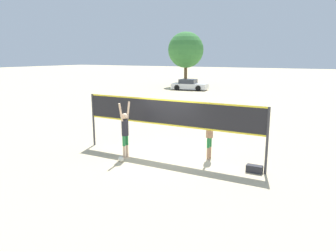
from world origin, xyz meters
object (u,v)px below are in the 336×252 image
Objects in this scene: gear_bag at (254,169)px; volleyball_net at (168,115)px; volleyball at (121,159)px; player_blocker at (210,131)px; parked_car_near at (189,85)px; tree_left_cluster at (186,50)px; player_spiker at (125,129)px.

volleyball_net is at bearing 179.06° from gear_bag.
volleyball is 5.02m from gear_bag.
volleyball_net is at bearing -68.00° from player_blocker.
parked_car_near reaches higher than gear_bag.
volleyball is 0.03× the size of tree_left_cluster.
player_spiker is 0.51× the size of parked_car_near.
player_blocker is at bearing -70.93° from parked_car_near.
parked_car_near reaches higher than volleyball.
volleyball_net is 2.51m from volleyball.
tree_left_cluster is at bearing 111.58° from volleyball.
volleyball_net is 3.48× the size of player_spiker.
tree_left_cluster is at bearing 114.78° from volleyball_net.
parked_car_near is at bearing -58.11° from tree_left_cluster.
player_blocker is 3.86× the size of gear_bag.
volleyball is 27.47m from parked_car_near.
tree_left_cluster is (-11.74, 29.69, 4.64)m from volleyball.
volleyball_net reaches higher than player_spiker.
player_blocker reaches higher than parked_car_near.
player_spiker is 10.51× the size of volleyball.
player_spiker is at bearing -64.05° from player_blocker.
tree_left_cluster is at bearing 113.86° from parked_car_near.
volleyball_net reaches higher than volleyball.
volleyball_net is at bearing 46.47° from volleyball.
gear_bag is 0.08× the size of tree_left_cluster.
gear_bag is at bearing -0.94° from volleyball_net.
volleyball is (0.16, -0.54, -1.09)m from player_spiker.
player_blocker is 0.49× the size of parked_car_near.
player_spiker is at bearing -150.24° from volleyball_net.
player_blocker is 10.04× the size of volleyball.
player_blocker is (1.53, 0.62, -0.59)m from volleyball_net.
volleyball is 0.05× the size of parked_car_near.
parked_car_near is at bearing 113.57° from volleyball_net.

